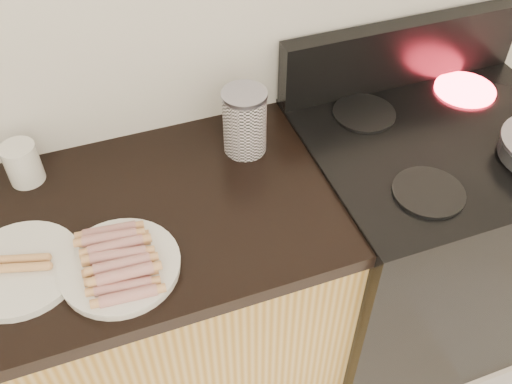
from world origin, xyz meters
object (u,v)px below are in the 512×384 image
object	(u,v)px
canister	(245,122)
stove	(415,243)
mug	(23,163)
main_plate	(120,268)
side_plate	(20,269)

from	to	relation	value
canister	stove	bearing A→B (deg)	-16.62
canister	mug	distance (m)	0.57
canister	mug	world-z (taller)	canister
main_plate	mug	bearing A→B (deg)	114.50
side_plate	mug	distance (m)	0.30
side_plate	mug	size ratio (longest dim) A/B	2.46
canister	main_plate	bearing A→B (deg)	-143.33
stove	canister	distance (m)	0.77
side_plate	mug	bearing A→B (deg)	82.72
stove	main_plate	world-z (taller)	main_plate
stove	mug	size ratio (longest dim) A/B	8.39
stove	canister	xyz separation A→B (m)	(-0.54, 0.16, 0.54)
side_plate	main_plate	bearing A→B (deg)	-19.03
side_plate	mug	world-z (taller)	mug
stove	mug	xyz separation A→B (m)	(-1.10, 0.24, 0.50)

